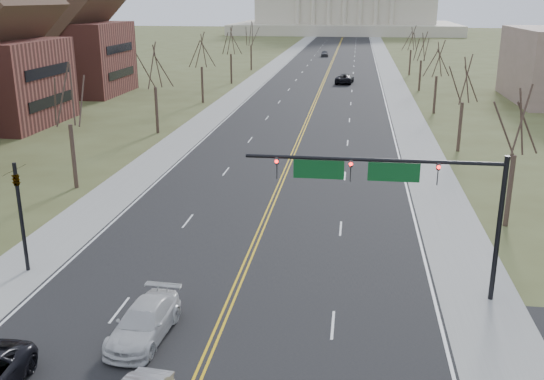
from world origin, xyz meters
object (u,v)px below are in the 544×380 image
(car_sb_inner_second, at_px, (144,322))
(car_far_sb, at_px, (325,54))
(signal_left, at_px, (20,205))
(car_far_nb, at_px, (345,78))
(signal_mast, at_px, (392,182))

(car_sb_inner_second, relative_size, car_far_sb, 1.18)
(signal_left, bearing_deg, car_sb_inner_second, -33.54)
(signal_left, relative_size, car_sb_inner_second, 1.20)
(signal_left, height_order, car_far_sb, signal_left)
(signal_left, bearing_deg, car_far_nb, 78.92)
(car_far_nb, xyz_separation_m, car_far_sb, (-6.07, 49.09, -0.11))
(signal_left, bearing_deg, car_far_sb, 85.89)
(signal_mast, bearing_deg, car_sb_inner_second, -151.68)
(signal_mast, relative_size, car_far_sb, 2.86)
(car_far_nb, bearing_deg, car_far_sb, -77.11)
(car_far_nb, bearing_deg, signal_mast, 98.67)
(car_sb_inner_second, bearing_deg, signal_mast, 31.74)
(car_sb_inner_second, bearing_deg, signal_left, 149.88)
(car_far_nb, height_order, car_far_sb, car_far_nb)
(signal_left, distance_m, car_sb_inner_second, 10.62)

